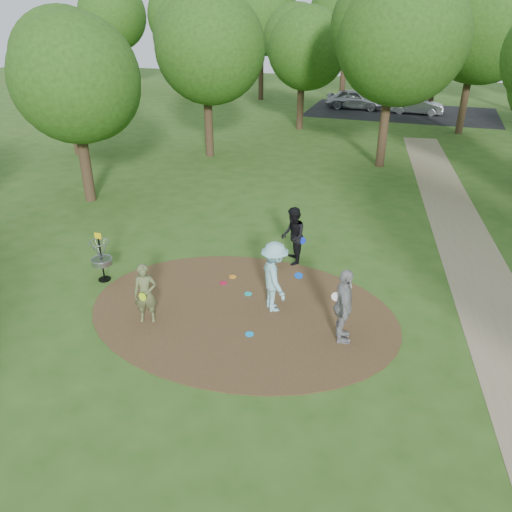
% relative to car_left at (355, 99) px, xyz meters
% --- Properties ---
extents(ground, '(100.00, 100.00, 0.00)m').
position_rel_car_left_xyz_m(ground, '(1.63, -30.20, -0.75)').
color(ground, '#2D5119').
rests_on(ground, ground).
extents(dirt_clearing, '(8.40, 8.40, 0.02)m').
position_rel_car_left_xyz_m(dirt_clearing, '(1.63, -30.20, -0.74)').
color(dirt_clearing, '#47301C').
rests_on(dirt_clearing, ground).
extents(footpath, '(7.55, 39.89, 0.01)m').
position_rel_car_left_xyz_m(footpath, '(8.13, -28.20, -0.74)').
color(footpath, '#8C7A5B').
rests_on(footpath, ground).
extents(parking_lot, '(14.00, 8.00, 0.01)m').
position_rel_car_left_xyz_m(parking_lot, '(3.63, -0.20, -0.75)').
color(parking_lot, black).
rests_on(parking_lot, ground).
extents(player_observer_with_disc, '(0.70, 0.58, 1.63)m').
position_rel_car_left_xyz_m(player_observer_with_disc, '(-0.54, -31.39, 0.06)').
color(player_observer_with_disc, '#5D683C').
rests_on(player_observer_with_disc, ground).
extents(player_throwing_with_disc, '(1.46, 1.47, 1.98)m').
position_rel_car_left_xyz_m(player_throwing_with_disc, '(2.41, -29.80, 0.24)').
color(player_throwing_with_disc, '#8DCBD3').
rests_on(player_throwing_with_disc, ground).
extents(player_walking_with_disc, '(0.96, 1.08, 1.85)m').
position_rel_car_left_xyz_m(player_walking_with_disc, '(2.17, -27.00, 0.18)').
color(player_walking_with_disc, black).
rests_on(player_walking_with_disc, ground).
extents(player_waiting_with_disc, '(0.74, 1.22, 1.95)m').
position_rel_car_left_xyz_m(player_waiting_with_disc, '(4.38, -30.62, 0.23)').
color(player_waiting_with_disc, gray).
rests_on(player_waiting_with_disc, ground).
extents(disc_ground_cyan, '(0.22, 0.22, 0.02)m').
position_rel_car_left_xyz_m(disc_ground_cyan, '(1.50, -29.33, -0.72)').
color(disc_ground_cyan, '#16B3B4').
rests_on(disc_ground_cyan, dirt_clearing).
extents(disc_ground_blue, '(0.22, 0.22, 0.02)m').
position_rel_car_left_xyz_m(disc_ground_blue, '(2.19, -31.15, -0.72)').
color(disc_ground_blue, '#0E9FF2').
rests_on(disc_ground_blue, dirt_clearing).
extents(disc_ground_red, '(0.22, 0.22, 0.02)m').
position_rel_car_left_xyz_m(disc_ground_red, '(0.60, -28.98, -0.72)').
color(disc_ground_red, '#BB1236').
rests_on(disc_ground_red, dirt_clearing).
extents(car_left, '(4.46, 1.94, 1.50)m').
position_rel_car_left_xyz_m(car_left, '(0.00, 0.00, 0.00)').
color(car_left, '#999CA0').
rests_on(car_left, ground).
extents(car_right, '(3.86, 1.37, 1.27)m').
position_rel_car_left_xyz_m(car_right, '(4.71, -0.53, -0.12)').
color(car_right, '#A1A4A9').
rests_on(car_right, ground).
extents(disc_ground_orange, '(0.22, 0.22, 0.02)m').
position_rel_car_left_xyz_m(disc_ground_orange, '(0.73, -28.55, -0.72)').
color(disc_ground_orange, orange).
rests_on(disc_ground_orange, dirt_clearing).
extents(disc_golf_basket, '(0.63, 0.63, 1.54)m').
position_rel_car_left_xyz_m(disc_golf_basket, '(-2.87, -29.90, 0.13)').
color(disc_golf_basket, black).
rests_on(disc_golf_basket, ground).
extents(tree_ring, '(36.99, 46.05, 9.67)m').
position_rel_car_left_xyz_m(tree_ring, '(5.39, -20.90, 4.60)').
color(tree_ring, '#332316').
rests_on(tree_ring, ground).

